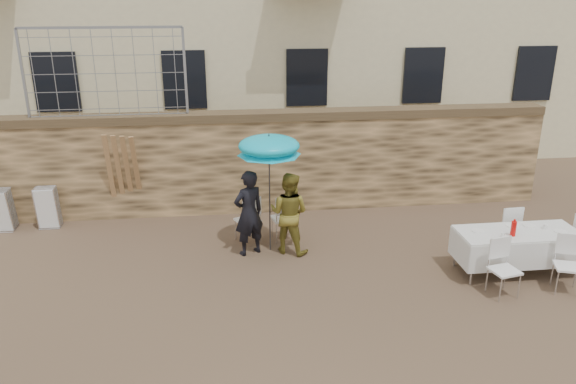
{
  "coord_description": "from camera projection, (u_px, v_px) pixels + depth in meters",
  "views": [
    {
      "loc": [
        -0.7,
        -6.88,
        4.72
      ],
      "look_at": [
        0.4,
        2.2,
        1.4
      ],
      "focal_mm": 35.0,
      "sensor_mm": 36.0,
      "label": 1
    }
  ],
  "objects": [
    {
      "name": "umbrella",
      "position": [
        269.0,
        149.0,
        10.09
      ],
      "size": [
        1.16,
        1.16,
        2.12
      ],
      "color": "#3F3F44",
      "rests_on": "ground"
    },
    {
      "name": "soda_bottle",
      "position": [
        513.0,
        229.0,
        9.47
      ],
      "size": [
        0.09,
        0.09,
        0.26
      ],
      "primitive_type": "cylinder",
      "color": "red",
      "rests_on": "banquet_table"
    },
    {
      "name": "couple_chair_left",
      "position": [
        248.0,
        219.0,
        10.99
      ],
      "size": [
        0.64,
        0.64,
        0.96
      ],
      "primitive_type": null,
      "rotation": [
        0.0,
        0.0,
        3.61
      ],
      "color": "white",
      "rests_on": "ground"
    },
    {
      "name": "wood_planks",
      "position": [
        126.0,
        177.0,
        11.79
      ],
      "size": [
        0.7,
        0.2,
        2.0
      ],
      "primitive_type": null,
      "color": "#A37749",
      "rests_on": "ground"
    },
    {
      "name": "chair_stack_left",
      "position": [
        4.0,
        207.0,
        11.63
      ],
      "size": [
        0.46,
        0.47,
        0.92
      ],
      "primitive_type": null,
      "color": "white",
      "rests_on": "ground"
    },
    {
      "name": "chain_link_fence",
      "position": [
        105.0,
        74.0,
        11.38
      ],
      "size": [
        3.2,
        0.06,
        1.8
      ],
      "primitive_type": null,
      "color": "gray",
      "rests_on": "stone_wall"
    },
    {
      "name": "table_chair_front_right",
      "position": [
        569.0,
        265.0,
        9.14
      ],
      "size": [
        0.61,
        0.61,
        0.96
      ],
      "primitive_type": null,
      "rotation": [
        0.0,
        0.0,
        -0.33
      ],
      "color": "white",
      "rests_on": "ground"
    },
    {
      "name": "ground",
      "position": [
        279.0,
        335.0,
        8.11
      ],
      "size": [
        80.0,
        80.0,
        0.0
      ],
      "primitive_type": "plane",
      "color": "brown",
      "rests_on": "ground"
    },
    {
      "name": "man_suit",
      "position": [
        249.0,
        213.0,
        10.36
      ],
      "size": [
        0.71,
        0.62,
        1.64
      ],
      "primitive_type": "imported",
      "rotation": [
        0.0,
        0.0,
        3.6
      ],
      "color": "black",
      "rests_on": "ground"
    },
    {
      "name": "couple_chair_right",
      "position": [
        283.0,
        217.0,
        11.06
      ],
      "size": [
        0.55,
        0.55,
        0.96
      ],
      "primitive_type": null,
      "rotation": [
        0.0,
        0.0,
        3.3
      ],
      "color": "white",
      "rests_on": "ground"
    },
    {
      "name": "banquet_table",
      "position": [
        519.0,
        234.0,
        9.7
      ],
      "size": [
        2.1,
        0.85,
        0.78
      ],
      "color": "silver",
      "rests_on": "ground"
    },
    {
      "name": "woman_dress",
      "position": [
        289.0,
        213.0,
        10.45
      ],
      "size": [
        0.95,
        0.89,
        1.57
      ],
      "primitive_type": "imported",
      "rotation": [
        0.0,
        0.0,
        2.63
      ],
      "color": "#A79633",
      "rests_on": "ground"
    },
    {
      "name": "chair_stack_right",
      "position": [
        49.0,
        205.0,
        11.73
      ],
      "size": [
        0.46,
        0.4,
        0.92
      ],
      "primitive_type": null,
      "color": "white",
      "rests_on": "ground"
    },
    {
      "name": "table_chair_front_left",
      "position": [
        505.0,
        269.0,
        9.01
      ],
      "size": [
        0.57,
        0.57,
        0.96
      ],
      "primitive_type": null,
      "rotation": [
        0.0,
        0.0,
        0.21
      ],
      "color": "white",
      "rests_on": "ground"
    },
    {
      "name": "table_chair_back",
      "position": [
        505.0,
        228.0,
        10.55
      ],
      "size": [
        0.51,
        0.51,
        0.96
      ],
      "primitive_type": null,
      "rotation": [
        0.0,
        0.0,
        3.2
      ],
      "color": "white",
      "rests_on": "ground"
    },
    {
      "name": "stone_wall",
      "position": [
        255.0,
        163.0,
        12.4
      ],
      "size": [
        13.0,
        0.5,
        2.2
      ],
      "primitive_type": "cube",
      "color": "olive",
      "rests_on": "ground"
    }
  ]
}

